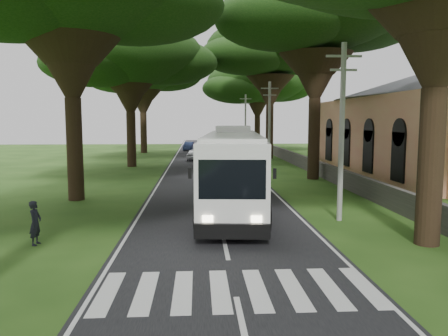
{
  "coord_description": "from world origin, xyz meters",
  "views": [
    {
      "loc": [
        -0.97,
        -13.33,
        4.61
      ],
      "look_at": [
        0.33,
        8.33,
        2.2
      ],
      "focal_mm": 35.0,
      "sensor_mm": 36.0,
      "label": 1
    }
  ],
  "objects_px": {
    "church": "(428,116)",
    "pole_near": "(342,129)",
    "pole_mid": "(269,124)",
    "distant_car_c": "(217,142)",
    "distant_car_a": "(195,154)",
    "coach_bus": "(233,169)",
    "pole_far": "(245,123)",
    "distant_car_b": "(189,146)",
    "pedestrian": "(35,223)"
  },
  "relations": [
    {
      "from": "distant_car_b",
      "to": "pedestrian",
      "type": "distance_m",
      "value": 49.42
    },
    {
      "from": "distant_car_c",
      "to": "pedestrian",
      "type": "distance_m",
      "value": 58.39
    },
    {
      "from": "pole_near",
      "to": "distant_car_c",
      "type": "distance_m",
      "value": 54.65
    },
    {
      "from": "church",
      "to": "distant_car_b",
      "type": "height_order",
      "value": "church"
    },
    {
      "from": "pole_far",
      "to": "distant_car_c",
      "type": "bearing_deg",
      "value": 102.38
    },
    {
      "from": "pole_far",
      "to": "distant_car_b",
      "type": "bearing_deg",
      "value": 142.37
    },
    {
      "from": "pole_near",
      "to": "distant_car_b",
      "type": "relative_size",
      "value": 2.1
    },
    {
      "from": "pole_far",
      "to": "distant_car_b",
      "type": "relative_size",
      "value": 2.1
    },
    {
      "from": "pole_far",
      "to": "pedestrian",
      "type": "relative_size",
      "value": 4.85
    },
    {
      "from": "church",
      "to": "pole_far",
      "type": "xyz_separation_m",
      "value": [
        -12.36,
        24.45,
        -0.73
      ]
    },
    {
      "from": "pole_mid",
      "to": "pedestrian",
      "type": "height_order",
      "value": "pole_mid"
    },
    {
      "from": "pole_far",
      "to": "pedestrian",
      "type": "distance_m",
      "value": 45.08
    },
    {
      "from": "distant_car_b",
      "to": "pedestrian",
      "type": "bearing_deg",
      "value": -87.79
    },
    {
      "from": "church",
      "to": "pedestrian",
      "type": "relative_size",
      "value": 14.56
    },
    {
      "from": "distant_car_a",
      "to": "distant_car_b",
      "type": "distance_m",
      "value": 15.84
    },
    {
      "from": "church",
      "to": "pole_near",
      "type": "distance_m",
      "value": 19.88
    },
    {
      "from": "pole_far",
      "to": "pedestrian",
      "type": "height_order",
      "value": "pole_far"
    },
    {
      "from": "coach_bus",
      "to": "distant_car_a",
      "type": "distance_m",
      "value": 27.59
    },
    {
      "from": "pole_far",
      "to": "pedestrian",
      "type": "xyz_separation_m",
      "value": [
        -12.48,
        -43.19,
        -3.36
      ]
    },
    {
      "from": "coach_bus",
      "to": "distant_car_c",
      "type": "height_order",
      "value": "coach_bus"
    },
    {
      "from": "church",
      "to": "distant_car_b",
      "type": "xyz_separation_m",
      "value": [
        -20.15,
        30.46,
        -4.25
      ]
    },
    {
      "from": "church",
      "to": "pole_mid",
      "type": "xyz_separation_m",
      "value": [
        -12.36,
        4.45,
        -0.73
      ]
    },
    {
      "from": "pole_mid",
      "to": "distant_car_b",
      "type": "relative_size",
      "value": 2.1
    },
    {
      "from": "pole_mid",
      "to": "distant_car_c",
      "type": "bearing_deg",
      "value": 95.26
    },
    {
      "from": "church",
      "to": "distant_car_c",
      "type": "xyz_separation_m",
      "value": [
        -15.53,
        38.91,
        -4.14
      ]
    },
    {
      "from": "pole_near",
      "to": "distant_car_c",
      "type": "height_order",
      "value": "pole_near"
    },
    {
      "from": "pole_mid",
      "to": "pole_far",
      "type": "xyz_separation_m",
      "value": [
        0.0,
        20.0,
        0.0
      ]
    },
    {
      "from": "distant_car_c",
      "to": "pole_near",
      "type": "bearing_deg",
      "value": 85.2
    },
    {
      "from": "church",
      "to": "pedestrian",
      "type": "xyz_separation_m",
      "value": [
        -24.84,
        -18.74,
        -4.08
      ]
    },
    {
      "from": "pole_near",
      "to": "pedestrian",
      "type": "xyz_separation_m",
      "value": [
        -12.48,
        -3.19,
        -3.36
      ]
    },
    {
      "from": "distant_car_b",
      "to": "pole_near",
      "type": "bearing_deg",
      "value": -72.74
    },
    {
      "from": "distant_car_a",
      "to": "pedestrian",
      "type": "xyz_separation_m",
      "value": [
        -5.64,
        -33.38,
        0.15
      ]
    },
    {
      "from": "distant_car_a",
      "to": "distant_car_c",
      "type": "relative_size",
      "value": 0.75
    },
    {
      "from": "church",
      "to": "pole_mid",
      "type": "distance_m",
      "value": 13.16
    },
    {
      "from": "church",
      "to": "distant_car_a",
      "type": "xyz_separation_m",
      "value": [
        -19.21,
        14.64,
        -4.23
      ]
    },
    {
      "from": "pole_mid",
      "to": "pole_far",
      "type": "bearing_deg",
      "value": 90.0
    },
    {
      "from": "distant_car_b",
      "to": "distant_car_c",
      "type": "xyz_separation_m",
      "value": [
        4.62,
        8.45,
        0.11
      ]
    },
    {
      "from": "coach_bus",
      "to": "distant_car_b",
      "type": "relative_size",
      "value": 3.53
    },
    {
      "from": "church",
      "to": "distant_car_b",
      "type": "relative_size",
      "value": 6.29
    },
    {
      "from": "pole_near",
      "to": "pole_mid",
      "type": "bearing_deg",
      "value": 90.0
    },
    {
      "from": "church",
      "to": "distant_car_b",
      "type": "distance_m",
      "value": 36.77
    },
    {
      "from": "coach_bus",
      "to": "distant_car_c",
      "type": "bearing_deg",
      "value": 93.14
    },
    {
      "from": "distant_car_c",
      "to": "distant_car_a",
      "type": "bearing_deg",
      "value": 73.26
    },
    {
      "from": "church",
      "to": "pole_mid",
      "type": "height_order",
      "value": "church"
    },
    {
      "from": "pedestrian",
      "to": "pole_mid",
      "type": "bearing_deg",
      "value": -23.47
    },
    {
      "from": "church",
      "to": "pole_near",
      "type": "relative_size",
      "value": 3.0
    },
    {
      "from": "pole_near",
      "to": "distant_car_b",
      "type": "height_order",
      "value": "pole_near"
    },
    {
      "from": "pole_near",
      "to": "church",
      "type": "bearing_deg",
      "value": 51.5
    },
    {
      "from": "pole_mid",
      "to": "distant_car_a",
      "type": "distance_m",
      "value": 12.76
    },
    {
      "from": "distant_car_b",
      "to": "coach_bus",
      "type": "bearing_deg",
      "value": -78.26
    }
  ]
}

